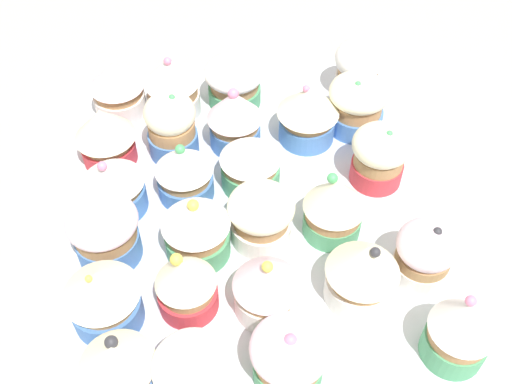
# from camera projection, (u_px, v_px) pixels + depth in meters

# --- Properties ---
(ground_plane) EXTENTS (1.80, 1.80, 0.03)m
(ground_plane) POSITION_uv_depth(u_px,v_px,m) (256.00, 228.00, 0.64)
(ground_plane) COLOR #B2A899
(baking_tray) EXTENTS (0.47, 0.40, 0.01)m
(baking_tray) POSITION_uv_depth(u_px,v_px,m) (256.00, 215.00, 0.63)
(baking_tray) COLOR silver
(baking_tray) RESTS_ON ground_plane
(cupcake_0) EXTENTS (0.06, 0.06, 0.07)m
(cupcake_0) POSITION_uv_depth(u_px,v_px,m) (117.00, 88.00, 0.69)
(cupcake_0) COLOR white
(cupcake_0) RESTS_ON baking_tray
(cupcake_1) EXTENTS (0.07, 0.07, 0.07)m
(cupcake_1) POSITION_uv_depth(u_px,v_px,m) (105.00, 134.00, 0.64)
(cupcake_1) COLOR #D1333D
(cupcake_1) RESTS_ON baking_tray
(cupcake_2) EXTENTS (0.06, 0.06, 0.07)m
(cupcake_2) POSITION_uv_depth(u_px,v_px,m) (113.00, 184.00, 0.60)
(cupcake_2) COLOR #477AC6
(cupcake_2) RESTS_ON baking_tray
(cupcake_3) EXTENTS (0.07, 0.07, 0.07)m
(cupcake_3) POSITION_uv_depth(u_px,v_px,m) (105.00, 232.00, 0.56)
(cupcake_3) COLOR #477AC6
(cupcake_3) RESTS_ON baking_tray
(cupcake_4) EXTENTS (0.07, 0.07, 0.07)m
(cupcake_4) POSITION_uv_depth(u_px,v_px,m) (103.00, 296.00, 0.51)
(cupcake_4) COLOR #477AC6
(cupcake_4) RESTS_ON baking_tray
(cupcake_5) EXTENTS (0.06, 0.06, 0.07)m
(cupcake_5) POSITION_uv_depth(u_px,v_px,m) (118.00, 367.00, 0.48)
(cupcake_5) COLOR #477AC6
(cupcake_5) RESTS_ON baking_tray
(cupcake_6) EXTENTS (0.06, 0.06, 0.08)m
(cupcake_6) POSITION_uv_depth(u_px,v_px,m) (172.00, 86.00, 0.69)
(cupcake_6) COLOR white
(cupcake_6) RESTS_ON baking_tray
(cupcake_7) EXTENTS (0.05, 0.05, 0.08)m
(cupcake_7) POSITION_uv_depth(u_px,v_px,m) (171.00, 125.00, 0.65)
(cupcake_7) COLOR #477AC6
(cupcake_7) RESTS_ON baking_tray
(cupcake_8) EXTENTS (0.06, 0.06, 0.07)m
(cupcake_8) POSITION_uv_depth(u_px,v_px,m) (184.00, 171.00, 0.61)
(cupcake_8) COLOR #477AC6
(cupcake_8) RESTS_ON baking_tray
(cupcake_9) EXTENTS (0.06, 0.06, 0.08)m
(cupcake_9) POSITION_uv_depth(u_px,v_px,m) (196.00, 227.00, 0.56)
(cupcake_9) COLOR #4C9E6B
(cupcake_9) RESTS_ON baking_tray
(cupcake_10) EXTENTS (0.05, 0.05, 0.07)m
(cupcake_10) POSITION_uv_depth(u_px,v_px,m) (186.00, 284.00, 0.53)
(cupcake_10) COLOR #D1333D
(cupcake_10) RESTS_ON baking_tray
(cupcake_11) EXTENTS (0.06, 0.06, 0.06)m
(cupcake_11) POSITION_uv_depth(u_px,v_px,m) (193.00, 373.00, 0.47)
(cupcake_11) COLOR white
(cupcake_11) RESTS_ON baking_tray
(cupcake_12) EXTENTS (0.07, 0.07, 0.06)m
(cupcake_12) POSITION_uv_depth(u_px,v_px,m) (238.00, 81.00, 0.71)
(cupcake_12) COLOR #4C9E6B
(cupcake_12) RESTS_ON baking_tray
(cupcake_13) EXTENTS (0.06, 0.06, 0.08)m
(cupcake_13) POSITION_uv_depth(u_px,v_px,m) (235.00, 118.00, 0.66)
(cupcake_13) COLOR #477AC6
(cupcake_13) RESTS_ON baking_tray
(cupcake_14) EXTENTS (0.06, 0.06, 0.07)m
(cupcake_14) POSITION_uv_depth(u_px,v_px,m) (249.00, 161.00, 0.62)
(cupcake_14) COLOR #4C9E6B
(cupcake_14) RESTS_ON baking_tray
(cupcake_15) EXTENTS (0.06, 0.06, 0.06)m
(cupcake_15) POSITION_uv_depth(u_px,v_px,m) (262.00, 215.00, 0.58)
(cupcake_15) COLOR white
(cupcake_15) RESTS_ON baking_tray
(cupcake_16) EXTENTS (0.06, 0.06, 0.08)m
(cupcake_16) POSITION_uv_depth(u_px,v_px,m) (267.00, 284.00, 0.52)
(cupcake_16) COLOR white
(cupcake_16) RESTS_ON baking_tray
(cupcake_17) EXTENTS (0.06, 0.06, 0.07)m
(cupcake_17) POSITION_uv_depth(u_px,v_px,m) (287.00, 356.00, 0.48)
(cupcake_17) COLOR #4C9E6B
(cupcake_17) RESTS_ON baking_tray
(cupcake_18) EXTENTS (0.07, 0.07, 0.07)m
(cupcake_18) POSITION_uv_depth(u_px,v_px,m) (308.00, 113.00, 0.67)
(cupcake_18) COLOR #477AC6
(cupcake_18) RESTS_ON baking_tray
(cupcake_19) EXTENTS (0.06, 0.06, 0.08)m
(cupcake_19) POSITION_uv_depth(u_px,v_px,m) (334.00, 206.00, 0.58)
(cupcake_19) COLOR #4C9E6B
(cupcake_19) RESTS_ON baking_tray
(cupcake_20) EXTENTS (0.07, 0.07, 0.08)m
(cupcake_20) POSITION_uv_depth(u_px,v_px,m) (362.00, 271.00, 0.53)
(cupcake_20) COLOR white
(cupcake_20) RESTS_ON baking_tray
(cupcake_21) EXTENTS (0.06, 0.06, 0.07)m
(cupcake_21) POSITION_uv_depth(u_px,v_px,m) (359.00, 68.00, 0.72)
(cupcake_21) COLOR white
(cupcake_21) RESTS_ON baking_tray
(cupcake_22) EXTENTS (0.07, 0.07, 0.07)m
(cupcake_22) POSITION_uv_depth(u_px,v_px,m) (358.00, 103.00, 0.68)
(cupcake_22) COLOR #477AC6
(cupcake_22) RESTS_ON baking_tray
(cupcake_23) EXTENTS (0.06, 0.06, 0.07)m
(cupcake_23) POSITION_uv_depth(u_px,v_px,m) (380.00, 155.00, 0.62)
(cupcake_23) COLOR #D1333D
(cupcake_23) RESTS_ON baking_tray
(cupcake_24) EXTENTS (0.05, 0.05, 0.07)m
(cupcake_24) POSITION_uv_depth(u_px,v_px,m) (425.00, 253.00, 0.55)
(cupcake_24) COLOR white
(cupcake_24) RESTS_ON baking_tray
(cupcake_25) EXTENTS (0.06, 0.06, 0.08)m
(cupcake_25) POSITION_uv_depth(u_px,v_px,m) (462.00, 328.00, 0.49)
(cupcake_25) COLOR #4C9E6B
(cupcake_25) RESTS_ON baking_tray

